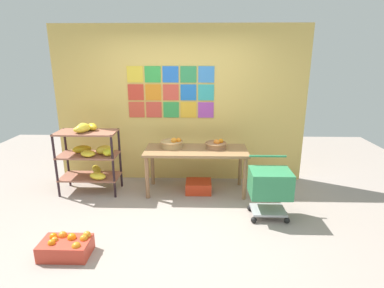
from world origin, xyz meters
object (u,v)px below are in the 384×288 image
(display_table, at_px, (196,155))
(orange_crate_foreground, at_px, (66,247))
(shopping_cart, at_px, (270,185))
(fruit_basket_back_left, at_px, (216,145))
(fruit_basket_centre, at_px, (172,143))
(produce_crate_under_table, at_px, (199,187))
(banana_shelf_unit, at_px, (90,151))

(display_table, height_order, orange_crate_foreground, display_table)
(display_table, xyz_separation_m, shopping_cart, (0.99, -0.80, -0.16))
(fruit_basket_back_left, height_order, fruit_basket_centre, fruit_basket_centre)
(produce_crate_under_table, relative_size, orange_crate_foreground, 0.77)
(fruit_basket_centre, bearing_deg, shopping_cart, -32.87)
(fruit_basket_back_left, xyz_separation_m, shopping_cart, (0.68, -0.87, -0.30))
(display_table, bearing_deg, fruit_basket_back_left, 13.69)
(fruit_basket_back_left, xyz_separation_m, produce_crate_under_table, (-0.27, -0.10, -0.68))
(display_table, xyz_separation_m, fruit_basket_centre, (-0.38, 0.09, 0.15))
(produce_crate_under_table, bearing_deg, fruit_basket_centre, 164.76)
(produce_crate_under_table, bearing_deg, fruit_basket_back_left, 20.18)
(display_table, relative_size, orange_crate_foreground, 3.01)
(fruit_basket_centre, xyz_separation_m, shopping_cart, (1.38, -0.89, -0.31))
(produce_crate_under_table, bearing_deg, shopping_cart, -39.11)
(banana_shelf_unit, height_order, orange_crate_foreground, banana_shelf_unit)
(produce_crate_under_table, relative_size, shopping_cart, 0.51)
(display_table, height_order, fruit_basket_back_left, fruit_basket_back_left)
(fruit_basket_centre, bearing_deg, orange_crate_foreground, -119.52)
(banana_shelf_unit, xyz_separation_m, orange_crate_foreground, (0.26, -1.65, -0.58))
(display_table, distance_m, shopping_cart, 1.28)
(orange_crate_foreground, bearing_deg, banana_shelf_unit, 98.92)
(banana_shelf_unit, height_order, display_table, banana_shelf_unit)
(fruit_basket_back_left, bearing_deg, display_table, -166.31)
(shopping_cart, bearing_deg, orange_crate_foreground, -169.11)
(display_table, distance_m, orange_crate_foreground, 2.26)
(banana_shelf_unit, relative_size, display_table, 0.71)
(fruit_basket_back_left, bearing_deg, fruit_basket_centre, 178.78)
(fruit_basket_back_left, height_order, produce_crate_under_table, fruit_basket_back_left)
(banana_shelf_unit, distance_m, fruit_basket_back_left, 1.98)
(fruit_basket_centre, height_order, shopping_cart, fruit_basket_centre)
(banana_shelf_unit, xyz_separation_m, shopping_cart, (2.65, -0.75, -0.22))
(orange_crate_foreground, height_order, shopping_cart, shopping_cart)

